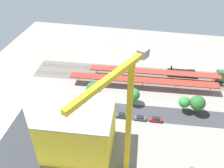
{
  "coord_description": "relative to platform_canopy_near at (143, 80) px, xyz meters",
  "views": [
    {
      "loc": [
        -9.26,
        74.61,
        65.01
      ],
      "look_at": [
        5.48,
        0.01,
        9.33
      ],
      "focal_mm": 39.36,
      "sensor_mm": 36.0,
      "label": 1
    }
  ],
  "objects": [
    {
      "name": "parked_car_3",
      "position": [
        11.54,
        20.14,
        -3.31
      ],
      "size": [
        4.27,
        2.05,
        1.73
      ],
      "color": "black",
      "rests_on": "ground"
    },
    {
      "name": "platform_canopy_near",
      "position": [
        0.0,
        0.0,
        0.0
      ],
      "size": [
        63.85,
        8.26,
        4.32
      ],
      "color": "#A82D23",
      "rests_on": "ground"
    },
    {
      "name": "street_tree_3",
      "position": [
        2.65,
        11.32,
        0.4
      ],
      "size": [
        5.21,
        5.21,
        7.1
      ],
      "color": "brown",
      "rests_on": "ground"
    },
    {
      "name": "parked_car_0",
      "position": [
        -6.95,
        19.81,
        -3.28
      ],
      "size": [
        4.7,
        1.93,
        1.81
      ],
      "color": "black",
      "rests_on": "ground"
    },
    {
      "name": "parked_car_4",
      "position": [
        17.57,
        19.41,
        -3.32
      ],
      "size": [
        4.5,
        1.93,
        1.71
      ],
      "color": "black",
      "rests_on": "ground"
    },
    {
      "name": "street_tree_2",
      "position": [
        -21.69,
        12.08,
        0.83
      ],
      "size": [
        5.8,
        5.8,
        7.83
      ],
      "color": "brown",
      "rests_on": "ground"
    },
    {
      "name": "parked_car_1",
      "position": [
        -1.04,
        20.07,
        -3.36
      ],
      "size": [
        4.49,
        1.99,
        1.64
      ],
      "color": "black",
      "rests_on": "ground"
    },
    {
      "name": "construction_roof_slab",
      "position": [
        25.18,
        37.36,
        12.5
      ],
      "size": [
        39.46,
        20.26,
        0.4
      ],
      "primitive_type": "cube",
      "rotation": [
        0.0,
        0.0,
        0.06
      ],
      "color": "#ADA89E",
      "rests_on": "construction_building"
    },
    {
      "name": "platform_canopy_far",
      "position": [
        -4.35,
        -7.67,
        -0.18
      ],
      "size": [
        58.71,
        7.79,
        4.18
      ],
      "color": "#B73328",
      "rests_on": "ground"
    },
    {
      "name": "construction_building",
      "position": [
        25.18,
        37.36,
        4.11
      ],
      "size": [
        38.82,
        19.62,
        16.39
      ],
      "primitive_type": "cube",
      "rotation": [
        0.0,
        0.0,
        0.06
      ],
      "color": "yellow",
      "rests_on": "ground"
    },
    {
      "name": "ground_plane",
      "position": [
        5.56,
        12.39,
        -4.09
      ],
      "size": [
        147.69,
        147.69,
        0.0
      ],
      "primitive_type": "plane",
      "color": "gray",
      "rests_on": "ground"
    },
    {
      "name": "track_rails",
      "position": [
        5.56,
        -9.18,
        -3.91
      ],
      "size": [
        92.12,
        14.25,
        0.12
      ],
      "color": "#9E9EA8",
      "rests_on": "ground"
    },
    {
      "name": "box_truck_0",
      "position": [
        26.72,
        22.34,
        -2.5
      ],
      "size": [
        10.17,
        3.4,
        3.18
      ],
      "color": "black",
      "rests_on": "ground"
    },
    {
      "name": "tower_crane",
      "position": [
        1.55,
        43.98,
        18.86
      ],
      "size": [
        12.62,
        23.82,
        39.22
      ],
      "color": "gray",
      "rests_on": "ground"
    },
    {
      "name": "parked_car_2",
      "position": [
        5.88,
        19.85,
        -3.36
      ],
      "size": [
        4.26,
        2.07,
        1.63
      ],
      "color": "black",
      "rests_on": "ground"
    },
    {
      "name": "street_tree_1",
      "position": [
        -16.92,
        12.09,
        0.49
      ],
      "size": [
        4.4,
        4.4,
        6.8
      ],
      "color": "brown",
      "rests_on": "ground"
    },
    {
      "name": "rail_bed",
      "position": [
        5.56,
        -9.18,
        -4.09
      ],
      "size": [
        93.06,
        20.66,
        0.01
      ],
      "primitive_type": "cube",
      "rotation": [
        0.0,
        0.0,
        0.06
      ],
      "color": "#665E54",
      "rests_on": "ground"
    },
    {
      "name": "street_asphalt",
      "position": [
        5.56,
        16.69,
        -4.09
      ],
      "size": [
        92.69,
        14.89,
        0.01
      ],
      "primitive_type": "cube",
      "rotation": [
        0.0,
        0.0,
        0.06
      ],
      "color": "#38383D",
      "rests_on": "ground"
    },
    {
      "name": "traffic_light",
      "position": [
        20.67,
        11.82,
        0.56
      ],
      "size": [
        0.5,
        0.36,
        7.05
      ],
      "color": "#333333",
      "rests_on": "ground"
    },
    {
      "name": "locomotive",
      "position": [
        -17.47,
        -12.57,
        -2.31
      ],
      "size": [
        14.16,
        3.59,
        5.09
      ],
      "color": "black",
      "rests_on": "ground"
    },
    {
      "name": "street_tree_0",
      "position": [
        18.67,
        11.65,
        1.09
      ],
      "size": [
        6.06,
        6.06,
        8.23
      ],
      "color": "brown",
      "rests_on": "ground"
    }
  ]
}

